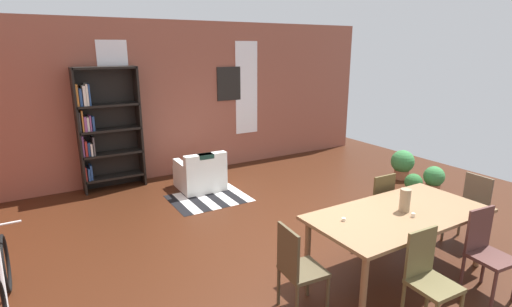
{
  "coord_description": "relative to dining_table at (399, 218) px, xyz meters",
  "views": [
    {
      "loc": [
        -2.94,
        -3.83,
        2.61
      ],
      "look_at": [
        0.12,
        1.27,
        0.99
      ],
      "focal_mm": 27.37,
      "sensor_mm": 36.0,
      "label": 1
    }
  ],
  "objects": [
    {
      "name": "armchair_white",
      "position": [
        -0.86,
        3.86,
        -0.42
      ],
      "size": [
        0.82,
        0.82,
        0.75
      ],
      "color": "white",
      "rests_on": "ground"
    },
    {
      "name": "potted_plant_window",
      "position": [
        2.28,
        1.51,
        -0.47
      ],
      "size": [
        0.31,
        0.31,
        0.42
      ],
      "color": "#9E6042",
      "rests_on": "ground"
    },
    {
      "name": "dining_chair_head_right",
      "position": [
        1.46,
        -0.0,
        -0.18
      ],
      "size": [
        0.42,
        0.42,
        0.95
      ],
      "color": "brown",
      "rests_on": "ground"
    },
    {
      "name": "vase_on_table",
      "position": [
        0.08,
        0.0,
        0.21
      ],
      "size": [
        0.12,
        0.12,
        0.27
      ],
      "primitive_type": "cylinder",
      "color": "#998466",
      "rests_on": "dining_table"
    },
    {
      "name": "potted_plant_corner",
      "position": [
        2.76,
        1.44,
        -0.42
      ],
      "size": [
        0.38,
        0.38,
        0.51
      ],
      "color": "#9E6042",
      "rests_on": "ground"
    },
    {
      "name": "bicycle_second",
      "position": [
        -3.98,
        1.48,
        -0.37
      ],
      "size": [
        0.44,
        1.69,
        0.9
      ],
      "color": "black",
      "rests_on": "ground"
    },
    {
      "name": "dining_chair_head_left",
      "position": [
        -1.46,
        0.01,
        -0.18
      ],
      "size": [
        0.43,
        0.43,
        0.95
      ],
      "color": "#4A402A",
      "rests_on": "ground"
    },
    {
      "name": "tealight_candle_1",
      "position": [
        -0.72,
        0.16,
        0.09
      ],
      "size": [
        0.04,
        0.04,
        0.04
      ],
      "primitive_type": "cylinder",
      "color": "silver",
      "rests_on": "dining_table"
    },
    {
      "name": "dining_chair_near_left",
      "position": [
        -0.48,
        -0.76,
        -0.18
      ],
      "size": [
        0.42,
        0.42,
        0.95
      ],
      "color": "brown",
      "rests_on": "ground"
    },
    {
      "name": "framed_picture",
      "position": [
        0.34,
        4.96,
        1.15
      ],
      "size": [
        0.56,
        0.03,
        0.72
      ],
      "primitive_type": "cube",
      "color": "black"
    },
    {
      "name": "tealight_candle_0",
      "position": [
        0.03,
        -0.16,
        0.09
      ],
      "size": [
        0.04,
        0.04,
        0.05
      ],
      "primitive_type": "cylinder",
      "color": "silver",
      "rests_on": "dining_table"
    },
    {
      "name": "dining_chair_far_right",
      "position": [
        0.49,
        0.76,
        -0.18
      ],
      "size": [
        0.41,
        0.41,
        0.95
      ],
      "color": "#4E4123",
      "rests_on": "ground"
    },
    {
      "name": "window_pane_1",
      "position": [
        0.79,
        4.96,
        1.03
      ],
      "size": [
        0.55,
        0.02,
        2.04
      ],
      "primitive_type": "cube",
      "color": "white"
    },
    {
      "name": "bookshelf_tall",
      "position": [
        -2.35,
        4.77,
        0.49
      ],
      "size": [
        1.12,
        0.34,
        2.29
      ],
      "color": "black",
      "rests_on": "ground"
    },
    {
      "name": "potted_plant_by_shelf",
      "position": [
        2.92,
        2.28,
        -0.37
      ],
      "size": [
        0.46,
        0.46,
        0.6
      ],
      "color": "#9E6042",
      "rests_on": "ground"
    },
    {
      "name": "dining_chair_near_right",
      "position": [
        0.49,
        -0.76,
        -0.18
      ],
      "size": [
        0.44,
        0.44,
        0.95
      ],
      "color": "#4F2E2A",
      "rests_on": "ground"
    },
    {
      "name": "window_pane_0",
      "position": [
        -2.05,
        4.96,
        1.03
      ],
      "size": [
        0.55,
        0.02,
        2.04
      ],
      "primitive_type": "cube",
      "color": "white"
    },
    {
      "name": "back_wall_brick",
      "position": [
        -0.63,
        5.03,
        0.87
      ],
      "size": [
        9.1,
        0.12,
        3.14
      ],
      "primitive_type": "cube",
      "color": "#935140",
      "rests_on": "ground"
    },
    {
      "name": "dining_table",
      "position": [
        0.0,
        0.0,
        0.0
      ],
      "size": [
        2.17,
        1.07,
        0.77
      ],
      "color": "brown",
      "rests_on": "ground"
    },
    {
      "name": "striped_rug",
      "position": [
        -0.94,
        3.31,
        -0.69
      ],
      "size": [
        1.34,
        1.06,
        0.01
      ],
      "color": "black",
      "rests_on": "ground"
    },
    {
      "name": "ground_plane",
      "position": [
        -0.63,
        1.11,
        -0.7
      ],
      "size": [
        10.53,
        10.53,
        0.0
      ],
      "primitive_type": "plane",
      "color": "#3A1B0E"
    }
  ]
}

